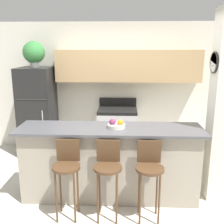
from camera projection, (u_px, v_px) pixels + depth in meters
name	position (u px, v px, depth m)	size (l,w,h in m)	color
ground_plane	(110.00, 196.00, 3.75)	(14.00, 14.00, 0.00)	beige
wall_back	(120.00, 79.00, 5.22)	(5.60, 0.38, 2.55)	silver
counter_bar	(110.00, 162.00, 3.62)	(2.50, 0.64, 1.02)	gray
refrigerator	(38.00, 111.00, 5.11)	(0.62, 0.72, 1.70)	black
stove_range	(117.00, 131.00, 5.18)	(0.75, 0.64, 1.07)	silver
bar_stool_left	(67.00, 168.00, 3.16)	(0.34, 0.34, 0.97)	#4C331E
bar_stool_mid	(108.00, 169.00, 3.14)	(0.34, 0.34, 0.97)	#4C331E
bar_stool_right	(149.00, 170.00, 3.12)	(0.34, 0.34, 0.97)	#4C331E
potted_plant_on_fridge	(34.00, 53.00, 4.84)	(0.41, 0.41, 0.48)	silver
fruit_bowl	(116.00, 125.00, 3.49)	(0.24, 0.24, 0.12)	silver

